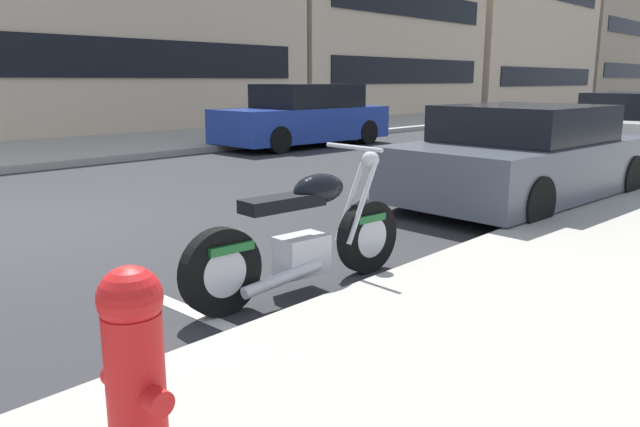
{
  "coord_description": "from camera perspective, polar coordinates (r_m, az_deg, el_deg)",
  "views": [
    {
      "loc": [
        -2.4,
        -7.14,
        1.63
      ],
      "look_at": [
        1.03,
        -3.95,
        0.61
      ],
      "focal_mm": 34.32,
      "sensor_mm": 36.0,
      "label": 1
    }
  ],
  "objects": [
    {
      "name": "parked_car_behind_motorcycle",
      "position": [
        8.57,
        18.43,
        4.96
      ],
      "size": [
        4.12,
        2.15,
        1.31
      ],
      "rotation": [
        0.0,
        0.0,
        -0.07
      ],
      "color": "#4C515B",
      "rests_on": "ground"
    },
    {
      "name": "townhouse_near_left",
      "position": [
        58.44,
        23.19,
        15.04
      ],
      "size": [
        15.17,
        8.54,
        10.73
      ],
      "color": "tan",
      "rests_on": "ground"
    },
    {
      "name": "parking_stall_stripe",
      "position": [
        4.53,
        -11.85,
        -8.96
      ],
      "size": [
        0.12,
        2.2,
        0.01
      ],
      "primitive_type": "cube",
      "color": "silver",
      "rests_on": "ground"
    },
    {
      "name": "townhouse_mid_block",
      "position": [
        43.75,
        15.5,
        15.21
      ],
      "size": [
        15.61,
        8.6,
        8.31
      ],
      "color": "beige",
      "rests_on": "ground"
    },
    {
      "name": "parked_motorcycle",
      "position": [
        4.76,
        -1.49,
        -2.32
      ],
      "size": [
        2.11,
        0.62,
        1.11
      ],
      "rotation": [
        0.0,
        0.0,
        -0.09
      ],
      "color": "black",
      "rests_on": "ground"
    },
    {
      "name": "fire_hydrant",
      "position": [
        2.44,
        -16.88,
        -13.64
      ],
      "size": [
        0.24,
        0.36,
        0.84
      ],
      "color": "red",
      "rests_on": "sidewalk_near_curb"
    },
    {
      "name": "townhouse_corner_block",
      "position": [
        31.85,
        0.8,
        17.71
      ],
      "size": [
        13.04,
        10.24,
        9.23
      ],
      "color": "beige",
      "rests_on": "ground"
    },
    {
      "name": "sidewalk_far_curb",
      "position": [
        20.07,
        -1.08,
        7.87
      ],
      "size": [
        120.0,
        5.0,
        0.14
      ],
      "primitive_type": "cube",
      "color": "gray",
      "rests_on": "ground"
    },
    {
      "name": "car_opposite_curb",
      "position": [
        15.52,
        -1.51,
        8.99
      ],
      "size": [
        4.66,
        2.03,
        1.53
      ],
      "rotation": [
        0.0,
        0.0,
        3.1
      ],
      "color": "navy",
      "rests_on": "ground"
    }
  ]
}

